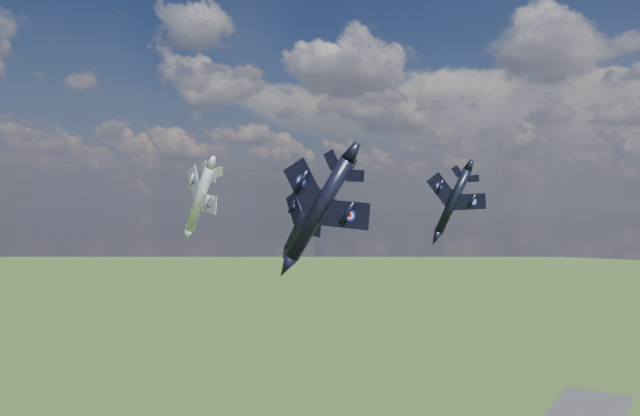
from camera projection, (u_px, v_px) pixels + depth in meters
The scene contains 4 objects.
jet_lead_navy at pixel (300, 223), 88.19m from camera, with size 9.42×13.13×2.72m, color black, non-canonical shape.
jet_right_navy at pixel (319, 209), 50.48m from camera, with size 9.27×12.93×2.67m, color black, non-canonical shape.
jet_high_navy at pixel (453, 201), 89.43m from camera, with size 9.70×13.53×2.80m, color black, non-canonical shape.
jet_left_silver at pixel (199, 199), 83.79m from camera, with size 10.05×14.01×2.90m, color #B0B3BC, non-canonical shape.
Camera 1 is at (44.96, -51.40, 83.41)m, focal length 35.00 mm.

